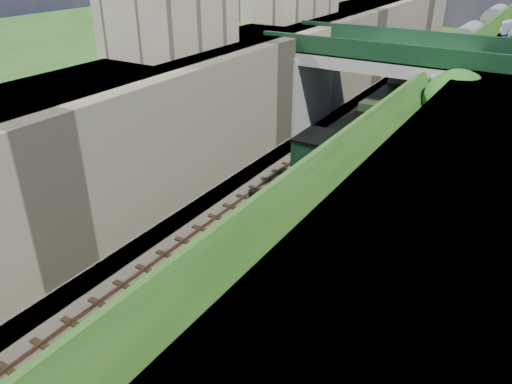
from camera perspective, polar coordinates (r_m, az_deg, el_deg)
ground at (r=18.73m, az=-13.10°, el=-16.81°), size 160.00×160.00×0.00m
trackbed at (r=33.35m, az=11.03°, el=4.06°), size 10.00×90.00×0.20m
retaining_wall at (r=34.38m, az=2.85°, el=11.22°), size 1.00×90.00×7.00m
street_plateau_left at (r=36.12m, az=-2.13°, el=12.01°), size 6.00×90.00×7.00m
embankment_slope at (r=28.64m, az=18.53°, el=4.70°), size 4.21×90.00×6.36m
track_left at (r=33.97m, az=7.92°, el=5.00°), size 2.50×90.00×0.20m
track_right at (r=32.94m, az=13.00°, el=3.85°), size 2.50×90.00×0.20m
road_bridge at (r=35.47m, az=15.47°, el=11.76°), size 16.00×6.40×7.25m
building_near at (r=30.66m, az=-9.69°, el=19.50°), size 4.00×8.00×4.00m
tree at (r=29.99m, az=22.08°, el=9.25°), size 3.60×3.80×6.60m
locomotive at (r=23.46m, az=4.82°, el=-0.77°), size 3.10×10.22×3.83m
tender at (r=29.76m, az=11.29°, el=4.38°), size 2.70×6.00×3.05m
coach_front at (r=41.14m, az=17.83°, el=10.51°), size 2.90×18.00×3.70m
coach_middle at (r=59.16m, az=22.79°, el=14.42°), size 2.90×18.00×3.70m
coach_rear at (r=77.55m, az=25.48°, el=16.45°), size 2.90×18.00×3.70m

